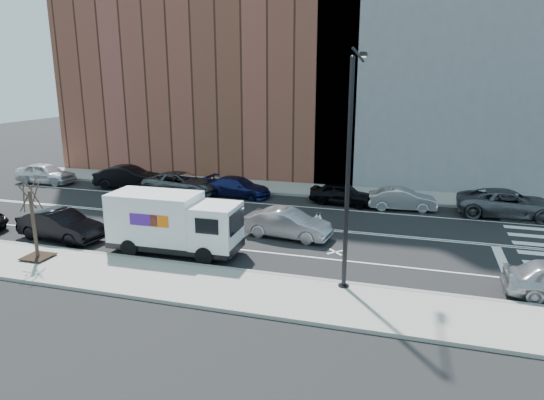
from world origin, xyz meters
The scene contains 20 objects.
ground centered at (0.00, 0.00, 0.00)m, with size 120.00×120.00×0.00m, color black.
sidewalk_near centered at (0.00, -8.80, 0.07)m, with size 44.00×3.60×0.15m, color gray.
sidewalk_far centered at (0.00, 8.80, 0.07)m, with size 44.00×3.60×0.15m, color gray.
curb_near centered at (0.00, -7.00, 0.08)m, with size 44.00×0.25×0.17m, color gray.
curb_far centered at (0.00, 7.00, 0.08)m, with size 44.00×0.25×0.17m, color gray.
road_markings centered at (0.00, 0.00, 0.00)m, with size 40.00×8.60×0.01m, color white, non-canonical shape.
bldg_brick centered at (-8.00, 15.60, 11.00)m, with size 26.00×10.00×22.00m, color brown.
bldg_concrete centered at (12.00, 15.60, 13.00)m, with size 20.00×10.00×26.00m, color slate.
streetlight centered at (7.00, -6.91, 5.08)m, with size 0.44×4.02×9.34m.
street_tree centered at (-7.00, -8.40, 1.45)m, with size 1.20×1.20×3.75m.
fedex_van centered at (-1.45, -5.60, 1.53)m, with size 6.43×2.38×2.92m.
far_parked_a centered at (-18.41, 5.31, 0.81)m, with size 1.92×4.77×1.62m, color silver.
far_parked_b centered at (-11.20, 5.77, 0.84)m, with size 1.78×5.09×1.68m, color black.
far_parked_c centered at (-6.59, 5.30, 0.77)m, with size 2.57×5.58×1.55m, color #4E5156.
far_parked_d centered at (-2.40, 5.72, 0.68)m, with size 1.92×4.72×1.37m, color #151B4C.
far_parked_e centered at (4.95, 5.66, 0.73)m, with size 1.72×4.26×1.45m, color black.
far_parked_f centered at (8.80, 5.46, 0.70)m, with size 1.47×4.22×1.39m, color #B3B3B8.
far_parked_g centered at (14.99, 5.69, 0.82)m, with size 2.73×5.92×1.64m, color #4D4E55.
driving_sedan centered at (3.21, -1.85, 0.76)m, with size 1.60×4.59×1.51m, color #A3A3A8.
near_parked_rear_a centered at (-8.00, -5.56, 0.79)m, with size 1.66×4.77×1.57m, color black.
Camera 1 is at (9.38, -25.40, 8.42)m, focal length 32.00 mm.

